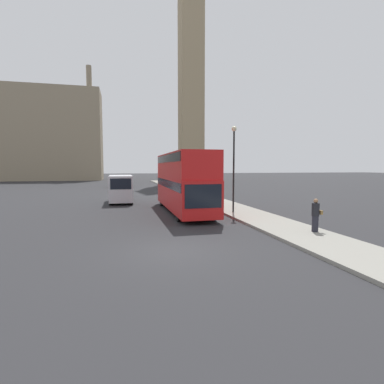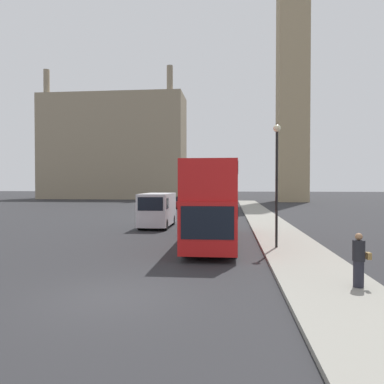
{
  "view_description": "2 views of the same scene",
  "coord_description": "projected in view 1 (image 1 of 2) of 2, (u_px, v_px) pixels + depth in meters",
  "views": [
    {
      "loc": [
        -1.95,
        -11.48,
        3.32
      ],
      "look_at": [
        3.01,
        9.31,
        1.54
      ],
      "focal_mm": 28.0,
      "sensor_mm": 36.0,
      "label": 1
    },
    {
      "loc": [
        3.44,
        -10.41,
        3.26
      ],
      "look_at": [
        0.58,
        17.95,
        2.64
      ],
      "focal_mm": 35.0,
      "sensor_mm": 36.0,
      "label": 2
    }
  ],
  "objects": [
    {
      "name": "parked_sedan",
      "position": [
        115.0,
        183.0,
        49.57
      ],
      "size": [
        1.89,
        4.49,
        1.56
      ],
      "color": "maroon",
      "rests_on": "ground_plane"
    },
    {
      "name": "white_van",
      "position": [
        121.0,
        188.0,
        27.86
      ],
      "size": [
        2.09,
        5.05,
        2.54
      ],
      "color": "silver",
      "rests_on": "ground_plane"
    },
    {
      "name": "red_double_decker_bus",
      "position": [
        183.0,
        180.0,
        22.03
      ],
      "size": [
        2.48,
        11.01,
        4.31
      ],
      "color": "red",
      "rests_on": "ground_plane"
    },
    {
      "name": "sidewalk_strip",
      "position": [
        317.0,
        240.0,
        13.37
      ],
      "size": [
        3.11,
        120.0,
        0.15
      ],
      "color": "gray",
      "rests_on": "ground_plane"
    },
    {
      "name": "building_block_distant",
      "position": [
        36.0,
        135.0,
        74.54
      ],
      "size": [
        31.39,
        10.54,
        27.71
      ],
      "color": "gray",
      "rests_on": "ground_plane"
    },
    {
      "name": "clock_tower",
      "position": [
        191.0,
        31.0,
        70.46
      ],
      "size": [
        5.79,
        5.96,
        68.7
      ],
      "color": "tan",
      "rests_on": "ground_plane"
    },
    {
      "name": "street_lamp",
      "position": [
        234.0,
        156.0,
        20.76
      ],
      "size": [
        0.36,
        0.36,
        5.99
      ],
      "color": "black",
      "rests_on": "sidewalk_strip"
    },
    {
      "name": "pedestrian",
      "position": [
        316.0,
        215.0,
        14.66
      ],
      "size": [
        0.52,
        0.36,
        1.63
      ],
      "color": "#23232D",
      "rests_on": "sidewalk_strip"
    },
    {
      "name": "ground_plane",
      "position": [
        173.0,
        251.0,
        11.86
      ],
      "size": [
        300.0,
        300.0,
        0.0
      ],
      "primitive_type": "plane",
      "color": "#28282B"
    }
  ]
}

